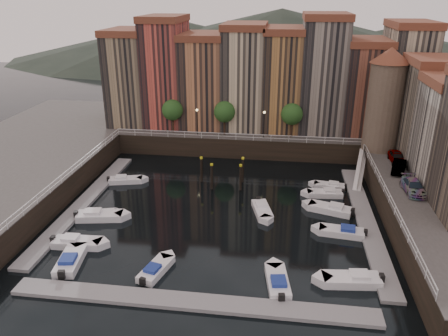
# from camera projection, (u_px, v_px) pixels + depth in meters

# --- Properties ---
(ground) EXTENTS (200.00, 200.00, 0.00)m
(ground) POSITION_uv_depth(u_px,v_px,m) (221.00, 207.00, 50.83)
(ground) COLOR black
(ground) RESTS_ON ground
(quay_far) EXTENTS (80.00, 20.00, 3.00)m
(quay_far) POSITION_uv_depth(u_px,v_px,m) (242.00, 130.00, 74.12)
(quay_far) COLOR black
(quay_far) RESTS_ON ground
(dock_left) EXTENTS (2.00, 28.00, 0.35)m
(dock_left) POSITION_uv_depth(u_px,v_px,m) (85.00, 202.00, 51.86)
(dock_left) COLOR gray
(dock_left) RESTS_ON ground
(dock_right) EXTENTS (2.00, 28.00, 0.35)m
(dock_right) POSITION_uv_depth(u_px,v_px,m) (365.00, 219.00, 47.83)
(dock_right) COLOR gray
(dock_right) RESTS_ON ground
(dock_near) EXTENTS (30.00, 2.00, 0.35)m
(dock_near) POSITION_uv_depth(u_px,v_px,m) (191.00, 302.00, 35.16)
(dock_near) COLOR gray
(dock_near) RESTS_ON ground
(mountains) EXTENTS (145.00, 100.00, 18.00)m
(mountains) POSITION_uv_depth(u_px,v_px,m) (271.00, 40.00, 148.58)
(mountains) COLOR #2D382D
(mountains) RESTS_ON ground
(far_terrace) EXTENTS (48.70, 10.30, 17.50)m
(far_terrace) POSITION_uv_depth(u_px,v_px,m) (263.00, 77.00, 67.85)
(far_terrace) COLOR #8B7758
(far_terrace) RESTS_ON quay_far
(corner_tower) EXTENTS (5.20, 5.20, 13.80)m
(corner_tower) POSITION_uv_depth(u_px,v_px,m) (385.00, 98.00, 57.80)
(corner_tower) COLOR #6B5B4C
(corner_tower) RESTS_ON quay_right
(promenade_trees) EXTENTS (21.20, 3.20, 5.20)m
(promenade_trees) POSITION_uv_depth(u_px,v_px,m) (229.00, 112.00, 65.21)
(promenade_trees) COLOR black
(promenade_trees) RESTS_ON quay_far
(street_lamps) EXTENTS (10.36, 0.36, 4.18)m
(street_lamps) POSITION_uv_depth(u_px,v_px,m) (230.00, 118.00, 64.52)
(street_lamps) COLOR black
(street_lamps) RESTS_ON quay_far
(railings) EXTENTS (36.08, 34.04, 0.52)m
(railings) POSITION_uv_depth(u_px,v_px,m) (226.00, 162.00, 53.88)
(railings) COLOR white
(railings) RESTS_ON ground
(gangway) EXTENTS (2.78, 8.32, 3.73)m
(gangway) POSITION_uv_depth(u_px,v_px,m) (360.00, 168.00, 57.15)
(gangway) COLOR white
(gangway) RESTS_ON ground
(mooring_pilings) EXTENTS (5.73, 3.09, 3.78)m
(mooring_pilings) POSITION_uv_depth(u_px,v_px,m) (224.00, 174.00, 55.93)
(mooring_pilings) COLOR black
(mooring_pilings) RESTS_ON ground
(boat_left_0) EXTENTS (5.11, 2.06, 1.16)m
(boat_left_0) POSITION_uv_depth(u_px,v_px,m) (76.00, 242.00, 43.02)
(boat_left_0) COLOR white
(boat_left_0) RESTS_ON ground
(boat_left_1) EXTENTS (4.67, 2.73, 1.05)m
(boat_left_1) POSITION_uv_depth(u_px,v_px,m) (95.00, 215.00, 48.44)
(boat_left_1) COLOR white
(boat_left_1) RESTS_ON ground
(boat_left_2) EXTENTS (5.39, 2.73, 1.21)m
(boat_left_2) POSITION_uv_depth(u_px,v_px,m) (99.00, 216.00, 48.08)
(boat_left_2) COLOR white
(boat_left_2) RESTS_ON ground
(boat_left_3) EXTENTS (4.67, 2.62, 1.04)m
(boat_left_3) POSITION_uv_depth(u_px,v_px,m) (125.00, 180.00, 57.33)
(boat_left_3) COLOR white
(boat_left_3) RESTS_ON ground
(boat_right_0) EXTENTS (5.33, 2.40, 1.20)m
(boat_right_0) POSITION_uv_depth(u_px,v_px,m) (353.00, 280.00, 37.46)
(boat_right_0) COLOR white
(boat_right_0) RESTS_ON ground
(boat_right_1) EXTENTS (4.90, 2.28, 1.10)m
(boat_right_1) POSITION_uv_depth(u_px,v_px,m) (343.00, 232.00, 44.97)
(boat_right_1) COLOR white
(boat_right_1) RESTS_ON ground
(boat_right_2) EXTENTS (5.23, 3.27, 1.17)m
(boat_right_2) POSITION_uv_depth(u_px,v_px,m) (331.00, 209.00, 49.61)
(boat_right_2) COLOR white
(boat_right_2) RESTS_ON ground
(boat_right_3) EXTENTS (4.58, 1.96, 1.04)m
(boat_right_3) POSITION_uv_depth(u_px,v_px,m) (326.00, 193.00, 53.52)
(boat_right_3) COLOR white
(boat_right_3) RESTS_ON ground
(boat_right_4) EXTENTS (4.19, 2.07, 0.94)m
(boat_right_4) POSITION_uv_depth(u_px,v_px,m) (330.00, 186.00, 55.69)
(boat_right_4) COLOR white
(boat_right_4) RESTS_ON ground
(boat_near_0) EXTENTS (2.62, 5.37, 1.21)m
(boat_near_0) POSITION_uv_depth(u_px,v_px,m) (71.00, 260.00, 40.14)
(boat_near_0) COLOR white
(boat_near_0) RESTS_ON ground
(boat_near_1) EXTENTS (2.66, 4.62, 1.03)m
(boat_near_1) POSITION_uv_depth(u_px,v_px,m) (155.00, 270.00, 38.91)
(boat_near_1) COLOR white
(boat_near_1) RESTS_ON ground
(boat_near_3) EXTENTS (2.45, 5.01, 1.13)m
(boat_near_3) POSITION_uv_depth(u_px,v_px,m) (278.00, 282.00, 37.18)
(boat_near_3) COLOR white
(boat_near_3) RESTS_ON ground
(car_a) EXTENTS (1.68, 4.09, 1.39)m
(car_a) POSITION_uv_depth(u_px,v_px,m) (397.00, 158.00, 55.56)
(car_a) COLOR gray
(car_a) RESTS_ON quay_right
(car_b) EXTENTS (2.58, 4.42, 1.38)m
(car_b) POSITION_uv_depth(u_px,v_px,m) (399.00, 167.00, 52.56)
(car_b) COLOR gray
(car_b) RESTS_ON quay_right
(car_c) EXTENTS (2.10, 4.77, 1.36)m
(car_c) POSITION_uv_depth(u_px,v_px,m) (413.00, 187.00, 47.24)
(car_c) COLOR gray
(car_c) RESTS_ON quay_right
(boat_extra_317) EXTENTS (2.77, 4.82, 1.08)m
(boat_extra_317) POSITION_uv_depth(u_px,v_px,m) (262.00, 210.00, 49.55)
(boat_extra_317) COLOR white
(boat_extra_317) RESTS_ON ground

